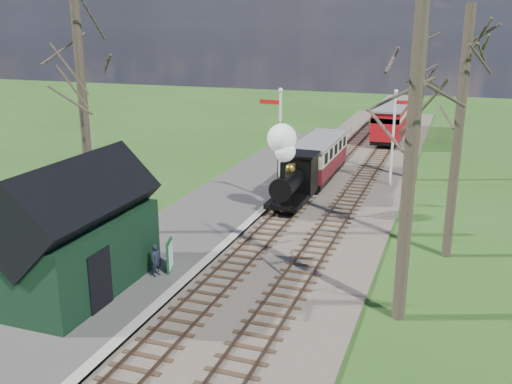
% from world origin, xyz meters
% --- Properties ---
extents(ground, '(140.00, 140.00, 0.00)m').
position_xyz_m(ground, '(0.00, 0.00, 0.00)').
color(ground, '#295219').
rests_on(ground, ground).
extents(distant_hills, '(114.40, 48.00, 22.02)m').
position_xyz_m(distant_hills, '(1.40, 64.38, -16.21)').
color(distant_hills, '#385B23').
rests_on(distant_hills, ground).
extents(ballast_bed, '(8.00, 60.00, 0.10)m').
position_xyz_m(ballast_bed, '(1.30, 22.00, 0.05)').
color(ballast_bed, brown).
rests_on(ballast_bed, ground).
extents(track_near, '(1.60, 60.00, 0.15)m').
position_xyz_m(track_near, '(0.00, 22.00, 0.10)').
color(track_near, brown).
rests_on(track_near, ground).
extents(track_far, '(1.60, 60.00, 0.15)m').
position_xyz_m(track_far, '(2.60, 22.00, 0.10)').
color(track_far, brown).
rests_on(track_far, ground).
extents(platform, '(5.00, 44.00, 0.20)m').
position_xyz_m(platform, '(-3.50, 14.00, 0.10)').
color(platform, '#474442').
rests_on(platform, ground).
extents(coping_strip, '(0.40, 44.00, 0.21)m').
position_xyz_m(coping_strip, '(-1.20, 14.00, 0.10)').
color(coping_strip, '#B2AD9E').
rests_on(coping_strip, ground).
extents(station_shed, '(3.25, 6.30, 4.78)m').
position_xyz_m(station_shed, '(-4.30, 4.00, 2.27)').
color(station_shed, black).
rests_on(station_shed, platform).
extents(semaphore_near, '(1.22, 0.24, 6.22)m').
position_xyz_m(semaphore_near, '(-0.77, 16.00, 3.62)').
color(semaphore_near, silver).
rests_on(semaphore_near, ground).
extents(semaphore_far, '(1.22, 0.24, 5.72)m').
position_xyz_m(semaphore_far, '(4.37, 22.00, 3.35)').
color(semaphore_far, silver).
rests_on(semaphore_far, ground).
extents(bare_trees, '(15.51, 22.39, 12.00)m').
position_xyz_m(bare_trees, '(1.33, 10.10, 5.21)').
color(bare_trees, '#382D23').
rests_on(bare_trees, ground).
extents(fence_line, '(12.60, 0.08, 1.00)m').
position_xyz_m(fence_line, '(0.30, 36.00, 0.55)').
color(fence_line, slate).
rests_on(fence_line, ground).
extents(locomotive, '(1.81, 4.22, 4.52)m').
position_xyz_m(locomotive, '(-0.01, 15.77, 2.08)').
color(locomotive, black).
rests_on(locomotive, ground).
extents(coach, '(2.11, 7.24, 2.22)m').
position_xyz_m(coach, '(0.00, 21.83, 1.53)').
color(coach, black).
rests_on(coach, ground).
extents(red_carriage_a, '(2.29, 5.67, 2.41)m').
position_xyz_m(red_carriage_a, '(2.60, 34.62, 1.64)').
color(red_carriage_a, black).
rests_on(red_carriage_a, ground).
extents(red_carriage_b, '(2.29, 5.67, 2.41)m').
position_xyz_m(red_carriage_b, '(2.60, 40.12, 1.64)').
color(red_carriage_b, black).
rests_on(red_carriage_b, ground).
extents(sign_board, '(0.33, 0.82, 1.22)m').
position_xyz_m(sign_board, '(-2.08, 6.45, 0.81)').
color(sign_board, '#0F4921').
rests_on(sign_board, platform).
extents(bench, '(0.56, 1.37, 0.76)m').
position_xyz_m(bench, '(-3.30, 6.48, 0.56)').
color(bench, '#433018').
rests_on(bench, platform).
extents(person, '(0.41, 0.52, 1.24)m').
position_xyz_m(person, '(-2.33, 5.86, 0.82)').
color(person, black).
rests_on(person, platform).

